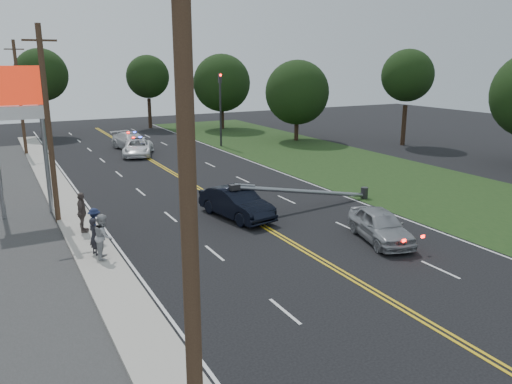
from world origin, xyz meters
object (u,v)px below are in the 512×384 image
pylon_sign (15,105)px  traffic_signal (220,103)px  waiting_sedan (380,225)px  bystander_d (82,213)px  fallen_streetlight (312,192)px  utility_pole_far (20,98)px  bystander_b (103,236)px  emergency_b (132,141)px  bystander_c (95,225)px  crashed_sedan (236,203)px  utility_pole_near (191,264)px  bystander_a (94,236)px  utility_pole_mid (48,126)px  emergency_a (137,148)px

pylon_sign → traffic_signal: (18.80, 16.00, -1.79)m
waiting_sedan → bystander_d: 14.35m
fallen_streetlight → utility_pole_far: size_ratio=0.94×
bystander_b → emergency_b: bearing=-0.9°
emergency_b → bystander_c: (-8.04, -24.42, 0.11)m
crashed_sedan → emergency_b: 23.99m
bystander_b → bystander_d: bearing=19.4°
emergency_b → utility_pole_far: bearing=156.7°
pylon_sign → waiting_sedan: 19.55m
utility_pole_near → pylon_sign: bearing=93.4°
emergency_b → bystander_a: size_ratio=3.35×
waiting_sedan → bystander_a: (-12.25, 4.25, 0.18)m
fallen_streetlight → utility_pole_near: utility_pole_near is taller
crashed_sedan → bystander_d: 7.88m
utility_pole_near → utility_pole_mid: (0.00, 20.00, 0.00)m
bystander_d → crashed_sedan: bearing=-80.0°
crashed_sedan → utility_pole_far: bearing=98.3°
crashed_sedan → bystander_a: size_ratio=3.04×
bystander_c → pylon_sign: bearing=13.7°
traffic_signal → utility_pole_far: utility_pole_far is taller
utility_pole_far → crashed_sedan: size_ratio=2.01×
bystander_c → bystander_d: bearing=3.4°
traffic_signal → fallen_streetlight: 22.62m
crashed_sedan → waiting_sedan: (4.41, -6.43, -0.06)m
bystander_d → emergency_a: bearing=-4.2°
waiting_sedan → pylon_sign: bearing=155.2°
crashed_sedan → emergency_b: (0.54, 23.98, -0.03)m
traffic_signal → bystander_d: bearing=-128.9°
pylon_sign → bystander_c: pylon_sign is taller
fallen_streetlight → emergency_a: size_ratio=1.84×
pylon_sign → emergency_b: size_ratio=1.46×
utility_pole_far → emergency_a: size_ratio=1.97×
utility_pole_mid → bystander_c: utility_pole_mid is taller
pylon_sign → utility_pole_near: 22.06m
emergency_a → bystander_b: bystander_b is taller
emergency_a → bystander_d: bearing=-93.5°
bystander_b → utility_pole_mid: bearing=25.3°
crashed_sedan → waiting_sedan: crashed_sedan is taller
bystander_b → bystander_a: bearing=41.2°
emergency_a → fallen_streetlight: bearing=-58.9°
utility_pole_near → bystander_b: utility_pole_near is taller
utility_pole_near → bystander_d: bearing=87.2°
utility_pole_far → waiting_sedan: 35.02m
utility_pole_far → emergency_b: utility_pole_far is taller
pylon_sign → utility_pole_far: 20.06m
crashed_sedan → bystander_a: bystander_a is taller
bystander_a → bystander_b: size_ratio=0.85×
bystander_d → bystander_c: bearing=-150.9°
utility_pole_mid → waiting_sedan: bearing=-38.0°
traffic_signal → bystander_c: 27.78m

